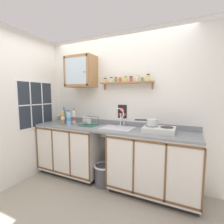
% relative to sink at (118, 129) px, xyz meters
% --- Properties ---
extents(floor, '(5.79, 5.79, 0.00)m').
position_rel_sink_xyz_m(floor, '(-0.14, -0.43, -0.94)').
color(floor, '#9E9384').
rests_on(floor, ground).
extents(back_wall, '(3.39, 0.07, 2.58)m').
position_rel_sink_xyz_m(back_wall, '(-0.14, 0.27, 0.36)').
color(back_wall, silver).
rests_on(back_wall, ground).
extents(side_wall_left, '(0.05, 3.48, 2.58)m').
position_rel_sink_xyz_m(side_wall_left, '(-1.56, -0.69, 0.35)').
color(side_wall_left, silver).
rests_on(side_wall_left, ground).
extents(lower_cabinet_run, '(1.19, 0.59, 0.93)m').
position_rel_sink_xyz_m(lower_cabinet_run, '(-0.93, -0.04, -0.47)').
color(lower_cabinet_run, black).
rests_on(lower_cabinet_run, ground).
extents(lower_cabinet_run_right, '(1.30, 0.59, 0.93)m').
position_rel_sink_xyz_m(lower_cabinet_run_right, '(0.59, -0.04, -0.47)').
color(lower_cabinet_run_right, black).
rests_on(lower_cabinet_run_right, ground).
extents(countertop, '(2.75, 0.61, 0.03)m').
position_rel_sink_xyz_m(countertop, '(-0.14, -0.04, 0.00)').
color(countertop, gray).
rests_on(countertop, lower_cabinet_run).
extents(backsplash, '(2.75, 0.02, 0.08)m').
position_rel_sink_xyz_m(backsplash, '(-0.14, 0.24, 0.06)').
color(backsplash, gray).
rests_on(backsplash, countertop).
extents(sink, '(0.52, 0.43, 0.45)m').
position_rel_sink_xyz_m(sink, '(0.00, 0.00, 0.00)').
color(sink, silver).
rests_on(sink, countertop).
extents(hot_plate_stove, '(0.45, 0.33, 0.09)m').
position_rel_sink_xyz_m(hot_plate_stove, '(0.66, -0.03, 0.06)').
color(hot_plate_stove, silver).
rests_on(hot_plate_stove, countertop).
extents(saucepan, '(0.33, 0.17, 0.10)m').
position_rel_sink_xyz_m(saucepan, '(0.55, -0.01, 0.16)').
color(saucepan, silver).
rests_on(saucepan, hot_plate_stove).
extents(bottle_juice_amber_0, '(0.07, 0.07, 0.25)m').
position_rel_sink_xyz_m(bottle_juice_amber_0, '(-1.08, -0.09, 0.13)').
color(bottle_juice_amber_0, gold).
rests_on(bottle_juice_amber_0, countertop).
extents(bottle_detergent_teal_1, '(0.06, 0.06, 0.30)m').
position_rel_sink_xyz_m(bottle_detergent_teal_1, '(-1.16, 0.03, 0.15)').
color(bottle_detergent_teal_1, teal).
rests_on(bottle_detergent_teal_1, countertop).
extents(bottle_water_clear_2, '(0.07, 0.07, 0.25)m').
position_rel_sink_xyz_m(bottle_water_clear_2, '(-1.06, 0.02, 0.13)').
color(bottle_water_clear_2, silver).
rests_on(bottle_water_clear_2, countertop).
extents(bottle_water_blue_3, '(0.09, 0.09, 0.27)m').
position_rel_sink_xyz_m(bottle_water_blue_3, '(-0.90, -0.13, 0.14)').
color(bottle_water_blue_3, '#8CB7E0').
rests_on(bottle_water_blue_3, countertop).
extents(bottle_opaque_white_4, '(0.06, 0.06, 0.28)m').
position_rel_sink_xyz_m(bottle_opaque_white_4, '(-0.90, 0.01, 0.14)').
color(bottle_opaque_white_4, white).
rests_on(bottle_opaque_white_4, countertop).
extents(dish_rack, '(0.29, 0.25, 0.17)m').
position_rel_sink_xyz_m(dish_rack, '(-0.57, -0.02, 0.06)').
color(dish_rack, '#26664C').
rests_on(dish_rack, countertop).
extents(wall_cabinet, '(0.54, 0.34, 0.56)m').
position_rel_sink_xyz_m(wall_cabinet, '(-0.78, 0.09, 0.98)').
color(wall_cabinet, '#996B42').
extents(spice_shelf, '(0.92, 0.14, 0.23)m').
position_rel_sink_xyz_m(spice_shelf, '(0.07, 0.18, 0.78)').
color(spice_shelf, '#996B42').
extents(warning_sign, '(0.16, 0.01, 0.23)m').
position_rel_sink_xyz_m(warning_sign, '(-0.02, 0.24, 0.26)').
color(warning_sign, black).
extents(window, '(0.03, 0.76, 0.86)m').
position_rel_sink_xyz_m(window, '(-1.53, -0.29, 0.38)').
color(window, '#262D38').
extents(trash_bin, '(0.32, 0.32, 0.35)m').
position_rel_sink_xyz_m(trash_bin, '(-0.20, -0.15, -0.76)').
color(trash_bin, '#4C4C51').
rests_on(trash_bin, ground).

